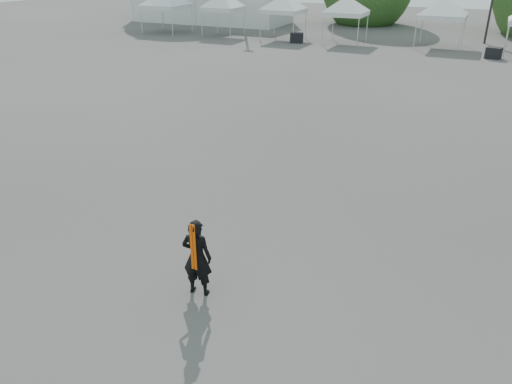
% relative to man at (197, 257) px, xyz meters
% --- Properties ---
extents(ground, '(120.00, 120.00, 0.00)m').
position_rel_man_xyz_m(ground, '(0.64, 3.19, -0.80)').
color(ground, '#474442').
rests_on(ground, ground).
extents(marquee, '(15.00, 6.25, 4.23)m').
position_rel_man_xyz_m(marquee, '(-21.36, 38.19, 1.17)').
color(marquee, silver).
rests_on(marquee, ground).
extents(tent_e, '(4.46, 4.46, 3.88)m').
position_rel_man_xyz_m(tent_e, '(0.69, 32.10, 2.26)').
color(tent_e, silver).
rests_on(tent_e, ground).
extents(man, '(0.63, 0.46, 1.59)m').
position_rel_man_xyz_m(man, '(0.00, 0.00, 0.00)').
color(man, black).
rests_on(man, ground).
extents(crate_west, '(1.05, 0.90, 0.71)m').
position_rel_man_xyz_m(crate_west, '(-9.17, 29.60, -0.44)').
color(crate_west, black).
rests_on(crate_west, ground).
extents(crate_mid, '(1.03, 0.88, 0.70)m').
position_rel_man_xyz_m(crate_mid, '(4.40, 28.89, -0.45)').
color(crate_mid, black).
rests_on(crate_mid, ground).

